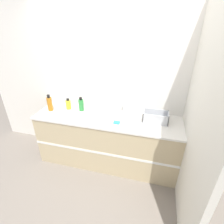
{
  "coord_description": "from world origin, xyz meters",
  "views": [
    {
      "loc": [
        0.67,
        -1.95,
        2.27
      ],
      "look_at": [
        0.08,
        0.29,
        1.02
      ],
      "focal_mm": 28.0,
      "sensor_mm": 36.0,
      "label": 1
    }
  ],
  "objects_px": {
    "paper_towel_roll": "(92,105)",
    "bottle_green": "(81,105)",
    "dish_rack": "(155,118)",
    "bottle_amber": "(50,104)",
    "sink": "(122,115)",
    "bottle_yellow": "(68,104)"
  },
  "relations": [
    {
      "from": "paper_towel_roll",
      "to": "bottle_green",
      "type": "distance_m",
      "value": 0.23
    },
    {
      "from": "dish_rack",
      "to": "bottle_amber",
      "type": "height_order",
      "value": "bottle_amber"
    },
    {
      "from": "bottle_amber",
      "to": "bottle_green",
      "type": "bearing_deg",
      "value": 14.22
    },
    {
      "from": "dish_rack",
      "to": "bottle_amber",
      "type": "distance_m",
      "value": 1.72
    },
    {
      "from": "bottle_green",
      "to": "dish_rack",
      "type": "bearing_deg",
      "value": -2.33
    },
    {
      "from": "paper_towel_roll",
      "to": "dish_rack",
      "type": "distance_m",
      "value": 0.99
    },
    {
      "from": "sink",
      "to": "paper_towel_roll",
      "type": "relative_size",
      "value": 1.63
    },
    {
      "from": "sink",
      "to": "bottle_green",
      "type": "relative_size",
      "value": 2.01
    },
    {
      "from": "sink",
      "to": "dish_rack",
      "type": "relative_size",
      "value": 1.28
    },
    {
      "from": "paper_towel_roll",
      "to": "bottle_yellow",
      "type": "distance_m",
      "value": 0.46
    },
    {
      "from": "sink",
      "to": "dish_rack",
      "type": "distance_m",
      "value": 0.52
    },
    {
      "from": "bottle_green",
      "to": "bottle_amber",
      "type": "distance_m",
      "value": 0.52
    },
    {
      "from": "bottle_green",
      "to": "bottle_yellow",
      "type": "xyz_separation_m",
      "value": [
        -0.24,
        -0.0,
        -0.02
      ]
    },
    {
      "from": "sink",
      "to": "bottle_green",
      "type": "distance_m",
      "value": 0.7
    },
    {
      "from": "paper_towel_roll",
      "to": "bottle_green",
      "type": "bearing_deg",
      "value": 165.28
    },
    {
      "from": "dish_rack",
      "to": "bottle_green",
      "type": "distance_m",
      "value": 1.21
    },
    {
      "from": "paper_towel_roll",
      "to": "bottle_yellow",
      "type": "xyz_separation_m",
      "value": [
        -0.46,
        0.06,
        -0.06
      ]
    },
    {
      "from": "sink",
      "to": "bottle_amber",
      "type": "relative_size",
      "value": 1.69
    },
    {
      "from": "dish_rack",
      "to": "bottle_green",
      "type": "bearing_deg",
      "value": 177.67
    },
    {
      "from": "bottle_yellow",
      "to": "bottle_amber",
      "type": "relative_size",
      "value": 0.67
    },
    {
      "from": "paper_towel_roll",
      "to": "bottle_yellow",
      "type": "bearing_deg",
      "value": 172.88
    },
    {
      "from": "dish_rack",
      "to": "bottle_amber",
      "type": "bearing_deg",
      "value": -177.38
    }
  ]
}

